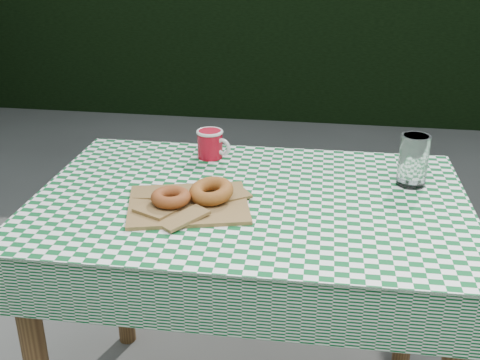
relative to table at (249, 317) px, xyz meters
name	(u,v)px	position (x,y,z in m)	size (l,w,h in m)	color
table	(249,317)	(0.00, 0.00, 0.00)	(1.10, 0.73, 0.75)	brown
tablecloth	(250,198)	(0.00, 0.00, 0.38)	(1.12, 0.75, 0.01)	#0D5325
paper_bag	(188,203)	(-0.15, -0.08, 0.39)	(0.30, 0.24, 0.02)	olive
bagel_front	(171,197)	(-0.18, -0.10, 0.41)	(0.10, 0.10, 0.03)	brown
bagel_back	(211,191)	(-0.09, -0.05, 0.41)	(0.11, 0.11, 0.04)	#9F6721
coffee_mug	(210,144)	(-0.16, 0.26, 0.42)	(0.15, 0.15, 0.08)	#B00B1D
drinking_glass	(413,160)	(0.42, 0.15, 0.45)	(0.08, 0.08, 0.14)	white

